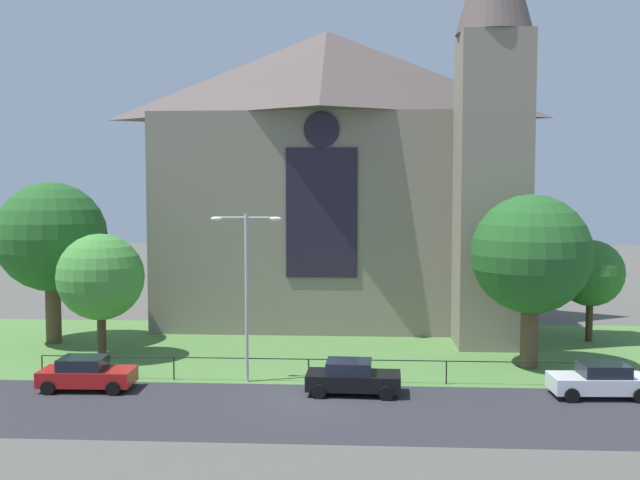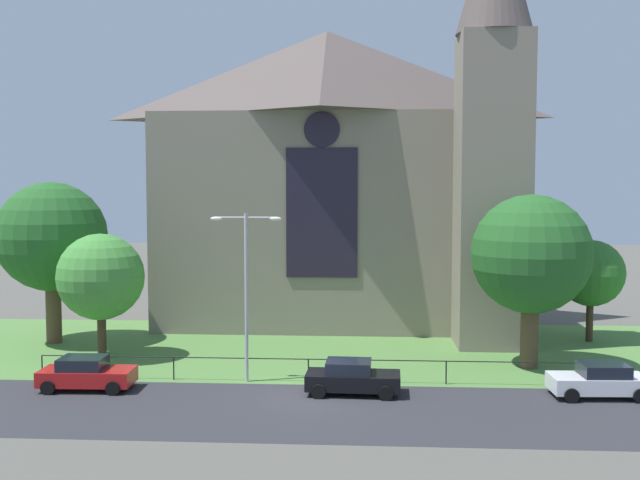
{
  "view_description": "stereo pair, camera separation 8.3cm",
  "coord_description": "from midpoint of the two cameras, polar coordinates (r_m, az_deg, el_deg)",
  "views": [
    {
      "loc": [
        2.21,
        -31.6,
        9.2
      ],
      "look_at": [
        -0.14,
        8.0,
        6.4
      ],
      "focal_mm": 41.01,
      "sensor_mm": 36.0,
      "label": 1
    },
    {
      "loc": [
        2.29,
        -31.59,
        9.2
      ],
      "look_at": [
        -0.14,
        8.0,
        6.4
      ],
      "focal_mm": 41.01,
      "sensor_mm": 36.0,
      "label": 2
    }
  ],
  "objects": [
    {
      "name": "tree_left_near",
      "position": [
        41.1,
        -16.81,
        -2.79
      ],
      "size": [
        4.67,
        4.67,
        6.79
      ],
      "color": "#423021",
      "rests_on": "ground"
    },
    {
      "name": "parked_car_white",
      "position": [
        35.03,
        20.93,
        -10.19
      ],
      "size": [
        4.28,
        2.18,
        1.51
      ],
      "rotation": [
        0.0,
        0.0,
        3.19
      ],
      "color": "silver",
      "rests_on": "ground"
    },
    {
      "name": "church_building",
      "position": [
        50.39,
        1.31,
        5.26
      ],
      "size": [
        23.2,
        16.2,
        26.0
      ],
      "color": "gray",
      "rests_on": "ground"
    },
    {
      "name": "parked_car_black",
      "position": [
        33.3,
        2.48,
        -10.67
      ],
      "size": [
        4.26,
        2.15,
        1.51
      ],
      "rotation": [
        0.0,
        0.0,
        -0.04
      ],
      "color": "black",
      "rests_on": "ground"
    },
    {
      "name": "iron_railing",
      "position": [
        35.18,
        -0.97,
        -9.51
      ],
      "size": [
        26.07,
        0.07,
        1.13
      ],
      "color": "black",
      "rests_on": "ground"
    },
    {
      "name": "tree_right_far",
      "position": [
        46.72,
        20.3,
        -2.45
      ],
      "size": [
        3.99,
        3.99,
        6.13
      ],
      "color": "#423021",
      "rests_on": "ground"
    },
    {
      "name": "streetlamp_near",
      "position": [
        34.69,
        -5.83,
        -2.72
      ],
      "size": [
        3.37,
        0.26,
        8.03
      ],
      "color": "#B2B2B7",
      "rests_on": "ground"
    },
    {
      "name": "tree_right_near",
      "position": [
        38.72,
        16.07,
        -1.12
      ],
      "size": [
        6.09,
        6.09,
        8.92
      ],
      "color": "brown",
      "rests_on": "ground"
    },
    {
      "name": "parked_car_red",
      "position": [
        35.59,
        -17.83,
        -9.9
      ],
      "size": [
        4.25,
        2.11,
        1.51
      ],
      "rotation": [
        0.0,
        0.0,
        0.03
      ],
      "color": "#B21919",
      "rests_on": "ground"
    },
    {
      "name": "road_asphalt",
      "position": [
        31.07,
        -0.93,
        -13.17
      ],
      "size": [
        120.0,
        8.0,
        0.01
      ],
      "primitive_type": "cube",
      "color": "#2D2D33",
      "rests_on": "ground"
    },
    {
      "name": "tree_left_far",
      "position": [
        45.99,
        -20.27,
        0.19
      ],
      "size": [
        6.47,
        6.47,
        9.6
      ],
      "color": "brown",
      "rests_on": "ground"
    },
    {
      "name": "grass_verge",
      "position": [
        40.71,
        0.15,
        -9.01
      ],
      "size": [
        120.0,
        20.0,
        0.01
      ],
      "primitive_type": "cube",
      "color": "#517F3D",
      "rests_on": "ground"
    },
    {
      "name": "ground",
      "position": [
        42.66,
        0.3,
        -8.41
      ],
      "size": [
        160.0,
        160.0,
        0.0
      ],
      "primitive_type": "plane",
      "color": "#56544C"
    }
  ]
}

